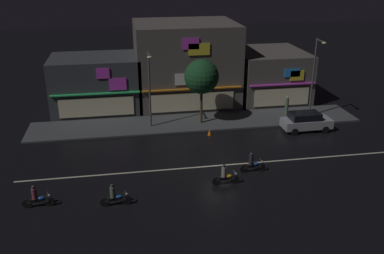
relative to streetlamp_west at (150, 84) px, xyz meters
name	(u,v)px	position (x,y,z in m)	size (l,w,h in m)	color
ground_plane	(218,166)	(4.27, -8.20, -4.15)	(140.00, 140.00, 0.00)	black
lane_divider_stripe	(218,166)	(4.27, -8.20, -4.15)	(28.73, 0.16, 0.01)	beige
sidewalk_far	(197,122)	(4.27, 0.69, -4.08)	(30.25, 4.56, 0.14)	#424447
storefront_left_block	(185,63)	(4.27, 7.17, -0.02)	(10.17, 8.57, 8.27)	#56514C
storefront_center_block	(97,84)	(-4.80, 6.02, -1.47)	(8.59, 6.27, 5.38)	#383A3F
storefront_right_block	(269,74)	(13.34, 7.00, -1.60)	(7.10, 8.24, 5.12)	#56514C
streetlamp_west	(150,84)	(0.00, 0.00, 0.00)	(0.44, 1.64, 6.76)	#47494C
streetlamp_mid	(315,72)	(15.16, 0.09, 0.34)	(0.44, 1.64, 7.41)	#47494C
pedestrian_on_sidewalk	(287,107)	(13.03, 0.76, -3.11)	(0.33, 0.33, 1.93)	#4C664C
street_tree	(202,77)	(4.63, 0.32, 0.32)	(3.09, 3.09, 5.89)	#473323
parked_car_near_kerb	(306,121)	(13.42, -2.81, -3.28)	(4.30, 1.98, 1.67)	#9EA0A5
motorcycle_lead	(37,198)	(-7.95, -11.75, -3.52)	(1.90, 0.60, 1.52)	black
motorcycle_following	(225,176)	(4.06, -10.99, -3.52)	(1.90, 0.60, 1.52)	black
motorcycle_opposite_lane	(115,197)	(-3.27, -12.39, -3.52)	(1.90, 0.60, 1.52)	black
motorcycle_trailing_far	(252,164)	(6.39, -9.56, -3.52)	(1.90, 0.60, 1.52)	black
traffic_cone	(210,132)	(4.84, -2.40, -3.88)	(0.36, 0.36, 0.55)	orange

